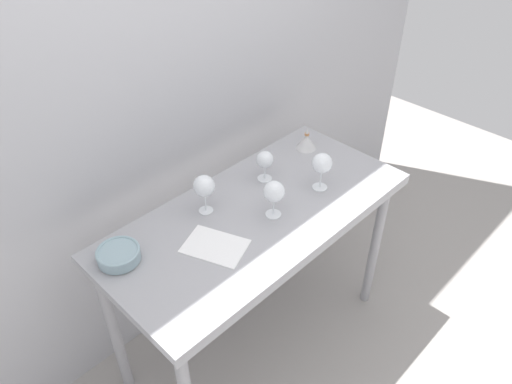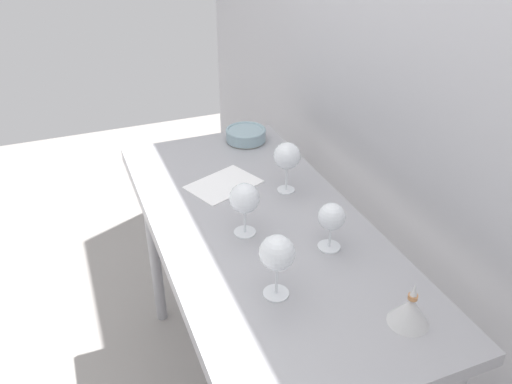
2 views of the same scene
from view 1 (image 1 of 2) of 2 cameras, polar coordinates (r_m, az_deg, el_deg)
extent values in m
plane|color=#A09B95|center=(2.78, 0.04, -16.53)|extent=(6.00, 6.00, 0.00)
cube|color=#B3B3B8|center=(2.21, -9.21, 11.65)|extent=(3.80, 0.04, 2.60)
cube|color=#9E9EA3|center=(2.13, 0.06, -2.59)|extent=(1.40, 0.64, 0.04)
cube|color=#9E9EA3|center=(1.98, 6.86, -6.98)|extent=(1.40, 0.01, 0.05)
cylinder|color=#9E9EA3|center=(2.71, 13.67, -6.01)|extent=(0.05, 0.05, 0.86)
cylinder|color=#9E9EA3|center=(2.36, -16.14, -15.22)|extent=(0.05, 0.05, 0.86)
cylinder|color=#9E9EA3|center=(2.92, 5.24, -1.18)|extent=(0.05, 0.05, 0.86)
cylinder|color=white|center=(2.30, 1.01, 1.59)|extent=(0.07, 0.07, 0.00)
cylinder|color=white|center=(2.27, 1.02, 2.35)|extent=(0.01, 0.01, 0.07)
sphere|color=white|center=(2.23, 1.04, 3.79)|extent=(0.08, 0.08, 0.08)
cylinder|color=maroon|center=(2.24, 1.03, 3.50)|extent=(0.06, 0.06, 0.02)
cylinder|color=white|center=(2.26, 7.41, 0.56)|extent=(0.07, 0.07, 0.00)
cylinder|color=white|center=(2.23, 7.51, 1.54)|extent=(0.01, 0.01, 0.09)
sphere|color=white|center=(2.18, 7.69, 3.35)|extent=(0.09, 0.09, 0.09)
cylinder|color=maroon|center=(2.19, 7.65, 3.00)|extent=(0.06, 0.06, 0.02)
cylinder|color=white|center=(2.12, -5.83, -2.16)|extent=(0.06, 0.06, 0.00)
cylinder|color=white|center=(2.09, -5.91, -1.14)|extent=(0.01, 0.01, 0.09)
sphere|color=white|center=(2.04, -6.06, 0.72)|extent=(0.09, 0.09, 0.09)
cylinder|color=maroon|center=(2.05, -6.03, 0.36)|extent=(0.06, 0.06, 0.02)
cylinder|color=white|center=(2.09, 2.02, -2.60)|extent=(0.07, 0.07, 0.00)
cylinder|color=white|center=(2.07, 2.05, -1.69)|extent=(0.01, 0.01, 0.08)
sphere|color=white|center=(2.02, 2.10, 0.06)|extent=(0.09, 0.09, 0.09)
cylinder|color=maroon|center=(2.03, 2.09, -0.30)|extent=(0.06, 0.06, 0.02)
cube|color=white|center=(1.96, -4.78, -6.27)|extent=(0.25, 0.29, 0.00)
cylinder|color=beige|center=(1.96, -15.53, -7.61)|extent=(0.15, 0.15, 0.01)
cylinder|color=#8CA8B2|center=(1.95, -15.66, -7.09)|extent=(0.16, 0.16, 0.04)
torus|color=#8CA8B2|center=(1.93, -15.77, -6.62)|extent=(0.17, 0.17, 0.01)
cone|color=silver|center=(2.51, 5.87, 5.85)|extent=(0.10, 0.10, 0.08)
cylinder|color=#C17F4C|center=(2.49, 5.94, 6.71)|extent=(0.02, 0.02, 0.01)
cone|color=silver|center=(2.47, 5.97, 7.16)|extent=(0.02, 0.02, 0.03)
camera|label=2|loc=(2.52, 32.56, 22.81)|focal=36.34mm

